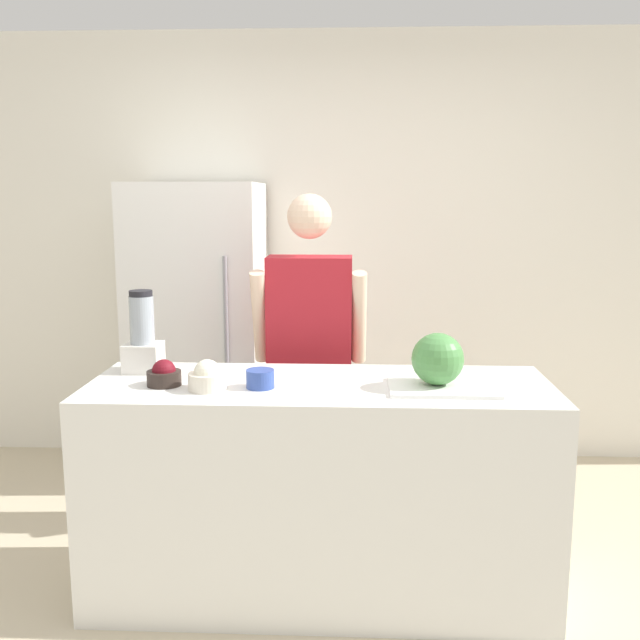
% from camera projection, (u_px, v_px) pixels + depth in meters
% --- Properties ---
extents(ground_plane, '(14.00, 14.00, 0.00)m').
position_uv_depth(ground_plane, '(316.00, 636.00, 2.68)').
color(ground_plane, beige).
extents(wall_back, '(8.00, 0.06, 2.60)m').
position_uv_depth(wall_back, '(332.00, 250.00, 4.40)').
color(wall_back, white).
rests_on(wall_back, ground_plane).
extents(counter_island, '(1.85, 0.65, 0.90)m').
position_uv_depth(counter_island, '(320.00, 489.00, 2.92)').
color(counter_island, white).
rests_on(counter_island, ground_plane).
extents(refrigerator, '(0.74, 0.67, 1.71)m').
position_uv_depth(refrigerator, '(199.00, 331.00, 4.15)').
color(refrigerator, white).
rests_on(refrigerator, ground_plane).
extents(person, '(0.55, 0.26, 1.64)m').
position_uv_depth(person, '(310.00, 359.00, 3.48)').
color(person, '#4C608C').
rests_on(person, ground_plane).
extents(cutting_board, '(0.42, 0.30, 0.01)m').
position_uv_depth(cutting_board, '(442.00, 387.00, 2.76)').
color(cutting_board, white).
rests_on(cutting_board, counter_island).
extents(watermelon, '(0.20, 0.20, 0.20)m').
position_uv_depth(watermelon, '(438.00, 359.00, 2.75)').
color(watermelon, '#4C8C47').
rests_on(watermelon, cutting_board).
extents(bowl_cherries, '(0.14, 0.14, 0.10)m').
position_uv_depth(bowl_cherries, '(164.00, 375.00, 2.80)').
color(bowl_cherries, '#2D231E').
rests_on(bowl_cherries, counter_island).
extents(bowl_cream, '(0.15, 0.15, 0.12)m').
position_uv_depth(bowl_cream, '(207.00, 378.00, 2.74)').
color(bowl_cream, beige).
rests_on(bowl_cream, counter_island).
extents(bowl_small_blue, '(0.11, 0.11, 0.07)m').
position_uv_depth(bowl_small_blue, '(260.00, 379.00, 2.77)').
color(bowl_small_blue, '#334C9E').
rests_on(bowl_small_blue, counter_island).
extents(blender, '(0.15, 0.15, 0.35)m').
position_uv_depth(blender, '(143.00, 339.00, 3.01)').
color(blender, silver).
rests_on(blender, counter_island).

